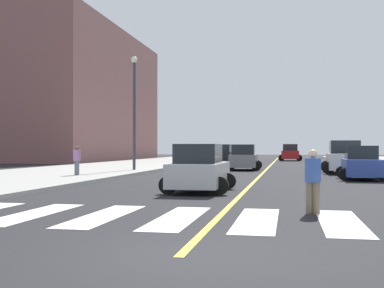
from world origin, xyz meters
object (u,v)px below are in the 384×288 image
at_px(car_blue_sixth, 361,164).
at_px(pedestrian_walking_west, 77,159).
at_px(car_white_second, 345,158).
at_px(car_gray_fifth, 244,158).
at_px(car_red_third, 290,153).
at_px(street_lamp, 134,103).
at_px(pedestrian_crossing, 313,178).
at_px(car_silver_fourth, 199,169).
at_px(car_black_nearest, 224,154).

height_order(car_blue_sixth, pedestrian_walking_west, car_blue_sixth).
relative_size(car_white_second, car_gray_fifth, 1.12).
relative_size(car_red_third, street_lamp, 0.61).
bearing_deg(car_gray_fifth, street_lamp, -149.84).
distance_m(car_white_second, pedestrian_crossing, 20.31).
bearing_deg(pedestrian_crossing, pedestrian_walking_west, 148.06).
bearing_deg(car_white_second, car_red_third, -82.10).
height_order(car_red_third, car_gray_fifth, car_red_third).
bearing_deg(car_gray_fifth, car_silver_fourth, -91.56).
bearing_deg(street_lamp, car_silver_fourth, -63.45).
bearing_deg(car_red_third, pedestrian_crossing, 90.45).
bearing_deg(car_blue_sixth, car_gray_fifth, -53.12).
bearing_deg(car_black_nearest, pedestrian_walking_west, -96.93).
distance_m(car_red_third, car_blue_sixth, 36.92).
height_order(car_white_second, car_blue_sixth, car_white_second).
xyz_separation_m(car_silver_fourth, car_gray_fifth, (0.03, 18.09, 0.05)).
height_order(car_silver_fourth, car_blue_sixth, car_silver_fourth).
height_order(car_white_second, car_red_third, same).
bearing_deg(car_gray_fifth, pedestrian_crossing, -82.36).
xyz_separation_m(car_silver_fourth, car_blue_sixth, (6.84, 8.37, -0.01)).
distance_m(car_black_nearest, car_silver_fourth, 34.68).
relative_size(car_white_second, pedestrian_walking_west, 3.01).
bearing_deg(car_blue_sixth, car_silver_fourth, 52.61).
height_order(car_red_third, street_lamp, street_lamp).
relative_size(car_white_second, car_silver_fourth, 1.20).
distance_m(car_red_third, pedestrian_walking_west, 39.83).
distance_m(car_blue_sixth, pedestrian_walking_west, 14.82).
bearing_deg(car_blue_sixth, street_lamp, -19.75).
xyz_separation_m(car_white_second, car_blue_sixth, (0.13, -6.32, -0.17)).
height_order(car_white_second, street_lamp, street_lamp).
relative_size(car_blue_sixth, pedestrian_crossing, 2.48).
bearing_deg(car_blue_sixth, car_red_third, -82.88).
bearing_deg(car_black_nearest, car_blue_sixth, -66.24).
bearing_deg(car_gray_fifth, pedestrian_walking_west, -126.99).
relative_size(car_white_second, street_lamp, 0.62).
height_order(car_red_third, pedestrian_walking_west, car_red_third).
relative_size(car_red_third, pedestrian_crossing, 2.95).
distance_m(car_silver_fourth, car_blue_sixth, 10.81).
distance_m(car_white_second, pedestrian_walking_west, 16.54).
distance_m(car_white_second, car_blue_sixth, 6.32).
xyz_separation_m(pedestrian_walking_west, street_lamp, (1.01, 6.86, 3.60)).
bearing_deg(street_lamp, pedestrian_walking_west, -98.38).
bearing_deg(car_black_nearest, car_white_second, -60.53).
distance_m(car_black_nearest, street_lamp, 21.27).
relative_size(car_black_nearest, street_lamp, 0.59).
distance_m(car_silver_fourth, pedestrian_crossing, 6.60).
bearing_deg(street_lamp, pedestrian_crossing, -60.91).
distance_m(pedestrian_walking_west, street_lamp, 7.81).
distance_m(car_silver_fourth, car_gray_fifth, 18.09).
height_order(car_black_nearest, street_lamp, street_lamp).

